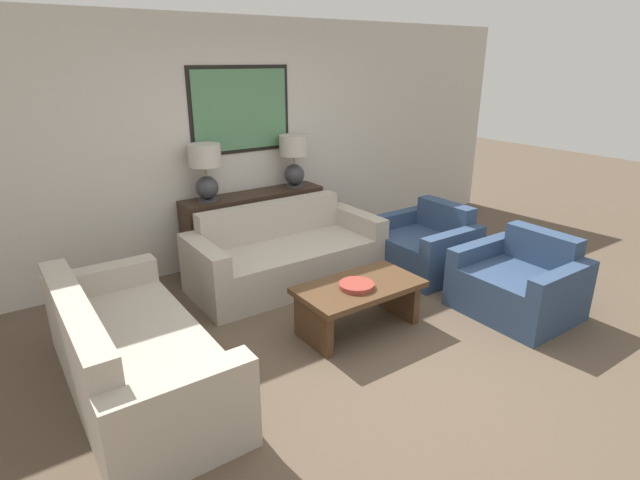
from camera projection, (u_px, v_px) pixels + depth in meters
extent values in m
plane|color=brown|center=(390.00, 350.00, 4.05)|extent=(20.00, 20.00, 0.00)
cube|color=beige|center=(240.00, 144.00, 5.56)|extent=(8.06, 0.10, 2.65)
cube|color=black|center=(241.00, 110.00, 5.39)|extent=(1.18, 0.01, 0.92)
cube|color=#4C7F56|center=(241.00, 110.00, 5.38)|extent=(1.10, 0.02, 0.84)
cube|color=#332319|center=(255.00, 228.00, 5.67)|extent=(1.63, 0.36, 0.81)
cylinder|color=#333338|center=(208.00, 200.00, 5.24)|extent=(0.20, 0.20, 0.02)
sphere|color=#333338|center=(207.00, 187.00, 5.19)|extent=(0.24, 0.24, 0.24)
cylinder|color=#8C7A51|center=(206.00, 171.00, 5.13)|extent=(0.02, 0.02, 0.11)
cylinder|color=#B2ADA3|center=(205.00, 155.00, 5.08)|extent=(0.33, 0.33, 0.23)
cylinder|color=#333338|center=(294.00, 186.00, 5.81)|extent=(0.20, 0.20, 0.02)
sphere|color=#333338|center=(294.00, 174.00, 5.77)|extent=(0.24, 0.24, 0.24)
cylinder|color=#8C7A51|center=(294.00, 160.00, 5.71)|extent=(0.02, 0.02, 0.11)
cylinder|color=#B2ADA3|center=(294.00, 145.00, 5.65)|extent=(0.33, 0.33, 0.23)
cube|color=#ADA393|center=(293.00, 267.00, 5.12)|extent=(1.64, 0.69, 0.42)
cube|color=#ADA393|center=(271.00, 238.00, 5.39)|extent=(1.64, 0.18, 0.79)
cube|color=#ADA393|center=(205.00, 276.00, 4.67)|extent=(0.18, 0.87, 0.62)
cube|color=#ADA393|center=(356.00, 238.00, 5.65)|extent=(0.18, 0.87, 0.62)
cube|color=#ADA393|center=(152.00, 359.00, 3.56)|extent=(0.69, 1.64, 0.42)
cube|color=#ADA393|center=(82.00, 356.00, 3.26)|extent=(0.18, 1.64, 0.79)
cube|color=#ADA393|center=(184.00, 424.00, 2.77)|extent=(0.87, 0.18, 0.62)
cube|color=#ADA393|center=(106.00, 301.00, 4.17)|extent=(0.87, 0.18, 0.62)
cube|color=#4C331E|center=(359.00, 287.00, 4.23)|extent=(1.07, 0.59, 0.05)
cube|color=#4C331E|center=(313.00, 325.00, 4.05)|extent=(0.07, 0.47, 0.37)
cube|color=#4C331E|center=(398.00, 295.00, 4.56)|extent=(0.07, 0.47, 0.37)
cylinder|color=#93382D|center=(356.00, 285.00, 4.16)|extent=(0.30, 0.30, 0.04)
cube|color=navy|center=(416.00, 255.00, 5.44)|extent=(0.67, 0.70, 0.41)
cube|color=navy|center=(444.00, 234.00, 5.62)|extent=(0.18, 0.70, 0.73)
cube|color=navy|center=(396.00, 236.00, 5.79)|extent=(0.85, 0.14, 0.57)
cube|color=navy|center=(452.00, 258.00, 5.14)|extent=(0.85, 0.14, 0.57)
cube|color=navy|center=(509.00, 294.00, 4.54)|extent=(0.67, 0.70, 0.41)
cube|color=navy|center=(539.00, 268.00, 4.71)|extent=(0.18, 0.70, 0.73)
cube|color=navy|center=(479.00, 269.00, 4.88)|extent=(0.85, 0.14, 0.57)
cube|color=navy|center=(560.00, 301.00, 4.23)|extent=(0.85, 0.14, 0.57)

